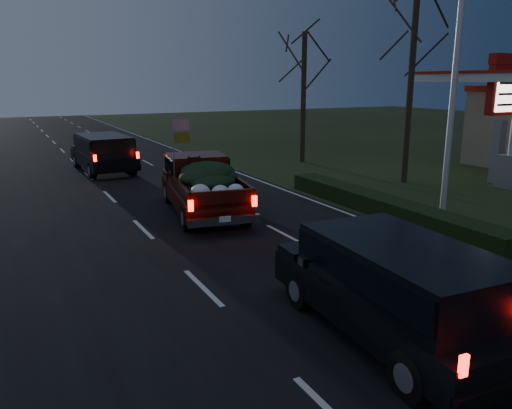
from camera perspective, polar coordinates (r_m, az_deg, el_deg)
name	(u,v)px	position (r m, az deg, el deg)	size (l,w,h in m)	color
ground	(203,288)	(11.23, -6.10, -9.49)	(120.00, 120.00, 0.00)	black
road_asphalt	(203,288)	(11.23, -6.10, -9.44)	(14.00, 120.00, 0.02)	black
hedge_row	(384,206)	(17.56, 14.41, -0.17)	(1.00, 10.00, 0.60)	black
light_pole	(458,47)	(17.60, 22.05, 16.34)	(0.50, 0.90, 9.16)	silver
gas_price_pylon	(504,97)	(24.52, 26.49, 10.94)	(2.00, 0.41, 5.57)	gray
bare_tree_mid	(414,35)	(23.27, 17.64, 18.02)	(3.60, 3.60, 8.50)	black
bare_tree_far	(304,66)	(28.10, 5.51, 15.48)	(3.60, 3.60, 7.00)	black
pickup_truck	(203,182)	(17.18, -6.11, 2.55)	(2.96, 5.76, 2.88)	#3E0F08
lead_suv	(103,149)	(26.06, -17.04, 6.03)	(2.44, 5.31, 1.50)	black
rear_suv	(399,281)	(9.03, 15.99, -8.42)	(2.44, 5.19, 1.46)	black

